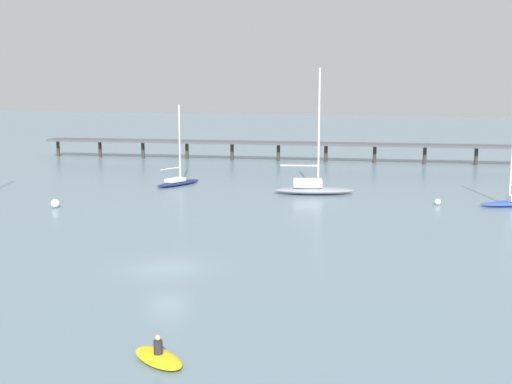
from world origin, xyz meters
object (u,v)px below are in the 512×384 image
at_px(sailboat_navy, 178,180).
at_px(mooring_buoy_far, 438,202).
at_px(mooring_buoy_outer, 55,203).
at_px(pier, 435,140).
at_px(dinghy_yellow, 158,357).
at_px(sailboat_gray, 313,187).

distance_m(sailboat_navy, mooring_buoy_far, 27.89).
bearing_deg(mooring_buoy_far, sailboat_navy, 170.47).
bearing_deg(mooring_buoy_outer, pier, 52.89).
relative_size(dinghy_yellow, mooring_buoy_far, 5.25).
xyz_separation_m(dinghy_yellow, mooring_buoy_outer, (-22.46, 27.81, 0.19)).
relative_size(dinghy_yellow, mooring_buoy_outer, 3.85).
distance_m(sailboat_navy, dinghy_yellow, 46.36).
relative_size(pier, dinghy_yellow, 27.47).
bearing_deg(sailboat_navy, dinghy_yellow, -68.50).
height_order(pier, mooring_buoy_far, pier).
bearing_deg(pier, sailboat_gray, -111.48).
bearing_deg(dinghy_yellow, mooring_buoy_far, 74.72).
distance_m(pier, mooring_buoy_outer, 53.61).
xyz_separation_m(dinghy_yellow, mooring_buoy_far, (10.52, 38.52, 0.08)).
height_order(sailboat_navy, mooring_buoy_far, sailboat_navy).
distance_m(sailboat_gray, mooring_buoy_far, 12.49).
distance_m(dinghy_yellow, mooring_buoy_far, 39.93).
bearing_deg(sailboat_gray, pier, 68.52).
xyz_separation_m(pier, dinghy_yellow, (-9.84, -70.50, -3.14)).
xyz_separation_m(sailboat_gray, mooring_buoy_far, (12.16, -2.82, -0.44)).
xyz_separation_m(sailboat_navy, dinghy_yellow, (16.99, -43.13, -0.33)).
bearing_deg(pier, mooring_buoy_outer, -127.11).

